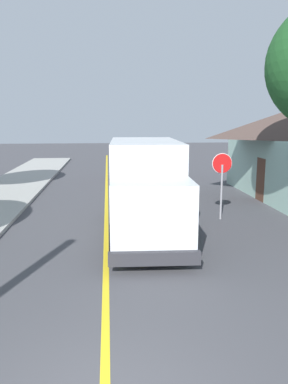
% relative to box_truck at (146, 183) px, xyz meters
% --- Properties ---
extents(centre_line_yellow, '(0.16, 56.00, 0.01)m').
position_rel_box_truck_xyz_m(centre_line_yellow, '(-1.41, 1.40, -1.76)').
color(centre_line_yellow, gold).
rests_on(centre_line_yellow, ground).
extents(box_truck, '(2.68, 7.27, 3.20)m').
position_rel_box_truck_xyz_m(box_truck, '(0.00, 0.00, 0.00)').
color(box_truck, silver).
rests_on(box_truck, ground).
extents(parked_car_near, '(1.91, 4.45, 1.67)m').
position_rel_box_truck_xyz_m(parked_car_near, '(0.35, 6.29, -0.97)').
color(parked_car_near, silver).
rests_on(parked_car_near, ground).
extents(parked_car_mid, '(1.98, 4.47, 1.67)m').
position_rel_box_truck_xyz_m(parked_car_mid, '(1.14, 12.06, -0.97)').
color(parked_car_mid, maroon).
rests_on(parked_car_mid, ground).
extents(stop_sign, '(0.80, 0.10, 2.65)m').
position_rel_box_truck_xyz_m(stop_sign, '(3.16, 1.41, 0.09)').
color(stop_sign, gray).
rests_on(stop_sign, ground).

